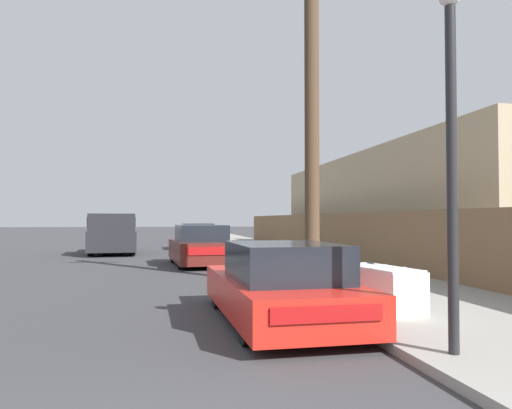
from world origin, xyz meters
name	(u,v)px	position (x,y,z in m)	size (l,w,h in m)	color
sidewalk_curb	(257,249)	(5.30, 23.50, 0.06)	(4.20, 63.00, 0.12)	gray
discarded_fridge	(379,288)	(4.04, 5.63, 0.47)	(0.95, 1.78, 0.73)	white
parked_sports_car_red	(280,286)	(2.30, 5.46, 0.57)	(1.88, 4.49, 1.25)	red
car_parked_mid	(200,246)	(1.77, 15.44, 0.66)	(2.15, 4.41, 1.42)	#5B1E19
car_parked_far	(197,237)	(2.26, 24.87, 0.65)	(1.95, 4.56, 1.40)	silver
pickup_truck	(112,234)	(-1.85, 21.83, 0.93)	(2.48, 5.38, 1.87)	#232328
utility_pole	(312,97)	(4.00, 9.32, 4.56)	(1.80, 0.35, 8.73)	#4C3826
street_lamp	(451,134)	(3.68, 2.91, 2.57)	(0.26, 0.26, 4.16)	#232326
wooden_fence	(328,234)	(7.25, 17.82, 0.99)	(0.08, 34.50, 1.74)	brown
building_right_house	(411,206)	(11.61, 18.94, 2.25)	(6.00, 20.35, 4.49)	tan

